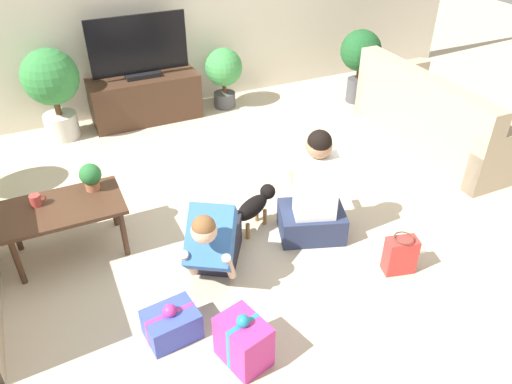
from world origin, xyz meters
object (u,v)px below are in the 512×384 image
object	(u,v)px
tv_console	(145,98)
tv	(139,50)
gift_box_b	(244,341)
gift_bag_a	(400,255)
sofa_right	(439,120)
person_sitting	(314,199)
potted_plant_back_left	(52,84)
potted_plant_corner_right	(360,56)
coffee_table	(64,212)
person_kneeling	(214,240)
dog	(256,205)
gift_box_a	(172,324)
tabletop_plant	(91,176)
mug	(36,200)
potted_plant_back_right	(224,71)

from	to	relation	value
tv_console	tv	distance (m)	0.57
gift_box_b	gift_bag_a	world-z (taller)	gift_box_b
sofa_right	person_sitting	world-z (taller)	person_sitting
potted_plant_back_left	tv_console	bearing A→B (deg)	2.95
potted_plant_corner_right	potted_plant_back_left	size ratio (longest dim) A/B	0.91
sofa_right	potted_plant_corner_right	xyz separation A→B (m)	(-0.14, 1.32, 0.30)
potted_plant_corner_right	gift_bag_a	xyz separation A→B (m)	(-1.48, -2.77, -0.44)
coffee_table	person_kneeling	bearing A→B (deg)	-36.28
tv_console	gift_box_b	xyz separation A→B (m)	(-0.32, -3.61, -0.10)
dog	gift_box_a	distance (m)	1.29
sofa_right	person_kneeling	bearing A→B (deg)	107.06
coffee_table	gift_box_b	size ratio (longest dim) A/B	2.29
gift_bag_a	tv	bearing A→B (deg)	107.57
dog	tabletop_plant	bearing A→B (deg)	41.03
potted_plant_back_left	gift_box_b	world-z (taller)	potted_plant_back_left
tv	tabletop_plant	xyz separation A→B (m)	(-0.90, -1.97, -0.27)
tv	gift_bag_a	distance (m)	3.59
tv_console	gift_box_b	size ratio (longest dim) A/B	3.19
gift_box_b	mug	bearing A→B (deg)	121.96
person_kneeling	gift_bag_a	world-z (taller)	person_kneeling
potted_plant_corner_right	potted_plant_back_left	world-z (taller)	potted_plant_back_left
person_kneeling	tabletop_plant	size ratio (longest dim) A/B	3.48
coffee_table	tv	bearing A→B (deg)	61.34
sofa_right	person_kneeling	size ratio (longest dim) A/B	2.50
potted_plant_back_right	potted_plant_back_left	world-z (taller)	potted_plant_back_left
tv_console	potted_plant_back_right	bearing A→B (deg)	-2.95
sofa_right	gift_box_a	bearing A→B (deg)	111.56
potted_plant_back_right	person_sitting	bearing A→B (deg)	-96.22
potted_plant_back_left	person_sitting	bearing A→B (deg)	-58.33
tv	potted_plant_back_right	world-z (taller)	tv
dog	mug	distance (m)	1.70
tv	gift_bag_a	size ratio (longest dim) A/B	3.39
potted_plant_back_right	gift_bag_a	world-z (taller)	potted_plant_back_right
tv	gift_box_b	distance (m)	3.69
gift_box_a	coffee_table	bearing A→B (deg)	112.66
coffee_table	potted_plant_corner_right	bearing A→B (deg)	22.22
person_kneeling	mug	distance (m)	1.38
person_kneeling	potted_plant_corner_right	bearing A→B (deg)	70.37
person_kneeling	tabletop_plant	xyz separation A→B (m)	(-0.69, 0.83, 0.26)
tv	potted_plant_back_left	bearing A→B (deg)	-177.05
potted_plant_back_right	person_sitting	world-z (taller)	person_sitting
potted_plant_back_right	gift_box_b	world-z (taller)	potted_plant_back_right
gift_bag_a	mug	bearing A→B (deg)	150.50
mug	gift_bag_a	bearing A→B (deg)	-29.50
tabletop_plant	potted_plant_corner_right	bearing A→B (deg)	21.80
tv	potted_plant_back_left	size ratio (longest dim) A/B	1.09
gift_box_a	gift_box_b	bearing A→B (deg)	-46.12
sofa_right	gift_box_b	world-z (taller)	sofa_right
sofa_right	potted_plant_back_right	xyz separation A→B (m)	(-1.72, 1.86, 0.17)
potted_plant_back_left	sofa_right	bearing A→B (deg)	-26.99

